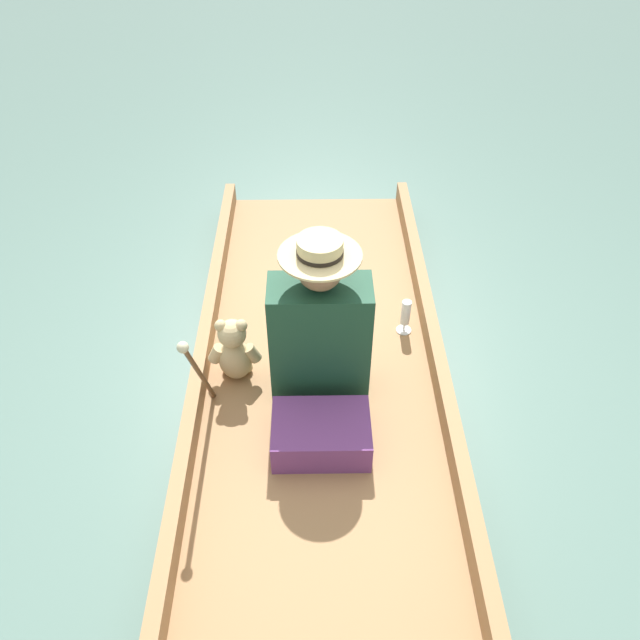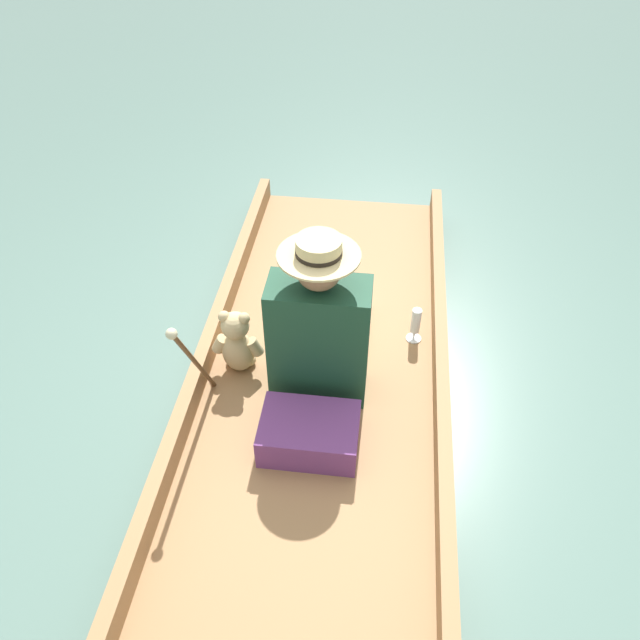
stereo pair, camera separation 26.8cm
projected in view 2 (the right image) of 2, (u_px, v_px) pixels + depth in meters
ground_plane at (320, 398)px, 3.04m from camera, size 16.00×16.00×0.00m
punt_boat at (320, 388)px, 2.99m from camera, size 1.18×3.24×0.25m
seat_cushion at (308, 433)px, 2.63m from camera, size 0.41×0.29×0.16m
seated_person at (321, 329)px, 2.78m from camera, size 0.43×0.76×0.84m
teddy_bear at (237, 343)px, 2.91m from camera, size 0.25×0.15×0.36m
wine_glass at (416, 323)px, 3.09m from camera, size 0.08×0.08×0.19m
walking_cane at (191, 357)px, 2.52m from camera, size 0.04×0.36×0.67m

